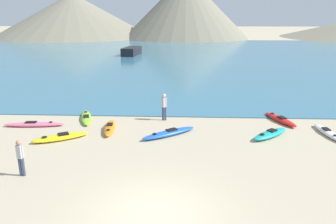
# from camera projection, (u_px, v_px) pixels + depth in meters

# --- Properties ---
(ground_plane) EXTENTS (400.00, 400.00, 0.00)m
(ground_plane) POSITION_uv_depth(u_px,v_px,m) (154.00, 213.00, 10.98)
(ground_plane) COLOR tan
(bay_water) EXTENTS (160.00, 70.00, 0.06)m
(bay_water) POSITION_uv_depth(u_px,v_px,m) (178.00, 55.00, 54.86)
(bay_water) COLOR teal
(bay_water) RESTS_ON ground_plane
(far_hill_left) EXTENTS (47.78, 47.78, 12.86)m
(far_hill_left) POSITION_uv_depth(u_px,v_px,m) (74.00, 15.00, 99.62)
(far_hill_left) COLOR gray
(far_hill_left) RESTS_ON ground_plane
(far_hill_midleft) EXTENTS (36.87, 36.87, 17.52)m
(far_hill_midleft) POSITION_uv_depth(u_px,v_px,m) (186.00, 7.00, 94.24)
(far_hill_midleft) COLOR gray
(far_hill_midleft) RESTS_ON ground_plane
(kayak_on_sand_0) EXTENTS (3.60, 0.86, 0.30)m
(kayak_on_sand_0) POSITION_uv_depth(u_px,v_px,m) (34.00, 124.00, 19.52)
(kayak_on_sand_0) COLOR #E5668C
(kayak_on_sand_0) RESTS_ON ground_plane
(kayak_on_sand_1) EXTENTS (0.93, 2.83, 0.34)m
(kayak_on_sand_1) POSITION_uv_depth(u_px,v_px,m) (110.00, 128.00, 18.88)
(kayak_on_sand_1) COLOR orange
(kayak_on_sand_1) RESTS_ON ground_plane
(kayak_on_sand_2) EXTENTS (2.55, 2.39, 0.37)m
(kayak_on_sand_2) POSITION_uv_depth(u_px,v_px,m) (270.00, 134.00, 17.85)
(kayak_on_sand_2) COLOR teal
(kayak_on_sand_2) RESTS_ON ground_plane
(kayak_on_sand_3) EXTENTS (2.94, 2.17, 0.33)m
(kayak_on_sand_3) POSITION_uv_depth(u_px,v_px,m) (61.00, 137.00, 17.44)
(kayak_on_sand_3) COLOR yellow
(kayak_on_sand_3) RESTS_ON ground_plane
(kayak_on_sand_4) EXTENTS (3.11, 2.57, 0.34)m
(kayak_on_sand_4) POSITION_uv_depth(u_px,v_px,m) (169.00, 133.00, 18.03)
(kayak_on_sand_4) COLOR blue
(kayak_on_sand_4) RESTS_ON ground_plane
(kayak_on_sand_5) EXTENTS (0.83, 2.99, 0.30)m
(kayak_on_sand_5) POSITION_uv_depth(u_px,v_px,m) (327.00, 132.00, 18.19)
(kayak_on_sand_5) COLOR white
(kayak_on_sand_5) RESTS_ON ground_plane
(kayak_on_sand_6) EXTENTS (1.66, 3.06, 0.35)m
(kayak_on_sand_6) POSITION_uv_depth(u_px,v_px,m) (280.00, 119.00, 20.39)
(kayak_on_sand_6) COLOR red
(kayak_on_sand_6) RESTS_ON ground_plane
(kayak_on_sand_7) EXTENTS (1.58, 3.25, 0.29)m
(kayak_on_sand_7) POSITION_uv_depth(u_px,v_px,m) (86.00, 118.00, 20.84)
(kayak_on_sand_7) COLOR #8CCC2D
(kayak_on_sand_7) RESTS_ON ground_plane
(person_near_foreground) EXTENTS (0.32, 0.23, 1.56)m
(person_near_foreground) POSITION_uv_depth(u_px,v_px,m) (20.00, 156.00, 13.29)
(person_near_foreground) COLOR #384260
(person_near_foreground) RESTS_ON ground_plane
(person_near_waterline) EXTENTS (0.35, 0.30, 1.71)m
(person_near_waterline) POSITION_uv_depth(u_px,v_px,m) (164.00, 105.00, 20.45)
(person_near_waterline) COLOR #384260
(person_near_waterline) RESTS_ON ground_plane
(moored_boat_1) EXTENTS (2.70, 5.94, 1.28)m
(moored_boat_1) POSITION_uv_depth(u_px,v_px,m) (132.00, 51.00, 54.36)
(moored_boat_1) COLOR black
(moored_boat_1) RESTS_ON bay_water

